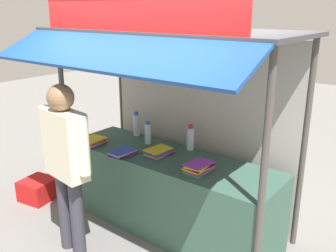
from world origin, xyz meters
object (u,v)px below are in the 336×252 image
Objects in this scene: banana_bunch_inner_left at (99,63)px; vendor_person at (66,156)px; magazine_stack_back_left at (199,168)px; banana_bunch_rightmost at (159,71)px; magazine_stack_front_right at (159,152)px; water_bottle_mid_right at (136,124)px; plastic_crate at (38,189)px; water_bottle_front_left at (190,138)px; water_bottle_left at (148,133)px; magazine_stack_center at (123,153)px; magazine_stack_right at (92,141)px.

vendor_person is (-0.01, -0.48, -0.84)m from banana_bunch_inner_left.
magazine_stack_back_left is 1.44m from banana_bunch_inner_left.
banana_bunch_rightmost is (-0.21, -0.36, 0.99)m from magazine_stack_back_left.
magazine_stack_front_right is 1.15× the size of banana_bunch_rightmost.
vendor_person is at bearing -79.02° from water_bottle_mid_right.
water_bottle_front_left is at bearing 25.57° from plastic_crate.
banana_bunch_rightmost is (0.73, -0.66, 0.90)m from water_bottle_left.
magazine_stack_center is 1.17× the size of banana_bunch_inner_left.
magazine_stack_right reaches higher than plastic_crate.
water_bottle_mid_right reaches higher than water_bottle_front_left.
water_bottle_front_left reaches higher than water_bottle_left.
banana_bunch_rightmost reaches higher than magazine_stack_back_left.
magazine_stack_front_right is 1.89m from plastic_crate.
plastic_crate is at bearing -177.94° from banana_bunch_rightmost.
magazine_stack_center is (-0.49, -0.60, -0.11)m from water_bottle_front_left.
banana_bunch_inner_left is at bearing -85.17° from vendor_person.
water_bottle_mid_right is 1.30m from vendor_person.
plastic_crate is at bearing -138.88° from water_bottle_mid_right.
magazine_stack_center is at bearing 11.52° from plastic_crate.
water_bottle_left reaches higher than magazine_stack_back_left.
water_bottle_mid_right reaches higher than magazine_stack_right.
water_bottle_left is at bearing 93.98° from magazine_stack_center.
banana_bunch_rightmost reaches higher than magazine_stack_front_right.
magazine_stack_back_left is 1.16× the size of banana_bunch_inner_left.
magazine_stack_center reaches higher than plastic_crate.
plastic_crate is (-1.26, -0.07, -1.77)m from banana_bunch_inner_left.
banana_bunch_rightmost is at bearing -49.30° from magazine_stack_front_right.
water_bottle_mid_right is 0.78× the size of plastic_crate.
magazine_stack_front_right is (0.85, 0.23, 0.00)m from magazine_stack_right.
magazine_stack_right is 0.55m from magazine_stack_center.
water_bottle_front_left reaches higher than magazine_stack_front_right.
vendor_person is at bearing -91.70° from banana_bunch_inner_left.
water_bottle_front_left is at bearing -108.00° from vendor_person.
vendor_person reaches higher than magazine_stack_right.
magazine_stack_back_left is 2.42m from plastic_crate.
banana_bunch_rightmost is 0.78m from banana_bunch_inner_left.
magazine_stack_right is 0.17× the size of vendor_person.
magazine_stack_right is 0.78× the size of plastic_crate.
magazine_stack_back_left is (0.91, 0.16, 0.02)m from magazine_stack_center.
water_bottle_left is 0.88× the size of magazine_stack_center.
water_bottle_left is 1.34m from banana_bunch_rightmost.
magazine_stack_front_right is at bearing -27.73° from water_bottle_mid_right.
water_bottle_front_left is at bearing 15.00° from water_bottle_left.
banana_bunch_inner_left is 0.68× the size of plastic_crate.
magazine_stack_center is at bearing -3.14° from magazine_stack_right.
magazine_stack_right is at bearing -151.15° from water_bottle_front_left.
magazine_stack_front_right is at bearing -106.40° from vendor_person.
magazine_stack_center is 0.92m from magazine_stack_back_left.
banana_bunch_inner_left is at bearing -160.00° from magazine_stack_back_left.
magazine_stack_center is at bearing -139.26° from magazine_stack_front_right.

